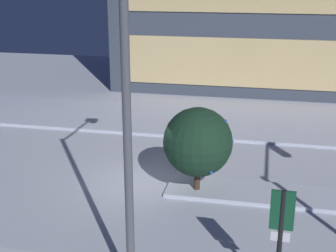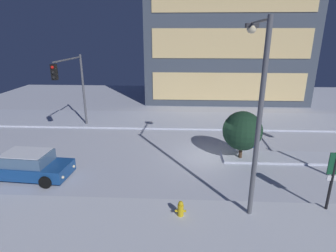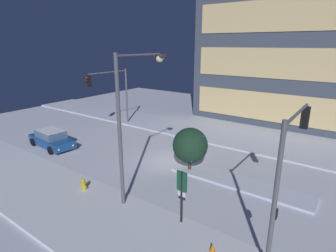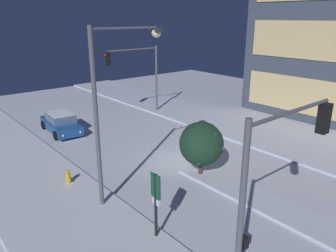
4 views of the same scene
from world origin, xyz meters
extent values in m
plane|color=silver|center=(0.00, 0.00, 0.00)|extent=(52.00, 52.00, 0.00)
cube|color=silver|center=(0.00, -7.79, 0.07)|extent=(52.00, 5.20, 0.14)
cube|color=silver|center=(0.00, 7.79, 0.07)|extent=(52.00, 5.20, 0.14)
cube|color=silver|center=(5.48, -0.08, 0.07)|extent=(9.00, 1.80, 0.14)
cube|color=#F2D18C|center=(3.32, 13.21, 2.22)|extent=(16.24, 0.10, 2.96)
cube|color=#F2D18C|center=(3.32, 13.21, 6.65)|extent=(16.24, 0.10, 2.96)
cube|color=#19478C|center=(-9.98, -3.21, 0.53)|extent=(4.71, 2.19, 0.66)
cube|color=slate|center=(-9.98, -3.21, 1.14)|extent=(2.59, 1.84, 0.60)
cube|color=white|center=(-9.98, -3.21, 1.47)|extent=(2.40, 1.72, 0.04)
sphere|color=#F9E5B2|center=(-7.63, -2.77, 0.50)|extent=(0.16, 0.16, 0.16)
sphere|color=#F9E5B2|center=(-7.72, -4.02, 0.50)|extent=(0.16, 0.16, 0.16)
cylinder|color=black|center=(-8.40, -2.41, 0.33)|extent=(0.67, 0.27, 0.66)
cylinder|color=black|center=(-8.54, -4.25, 0.33)|extent=(0.67, 0.27, 0.66)
cylinder|color=black|center=(-11.41, -2.18, 0.33)|extent=(0.67, 0.27, 0.66)
cylinder|color=#565960|center=(-9.86, 5.99, 3.00)|extent=(0.18, 0.18, 6.00)
cylinder|color=#565960|center=(-9.86, 3.54, 5.80)|extent=(0.12, 4.89, 0.12)
cube|color=black|center=(-9.86, 1.09, 5.20)|extent=(0.32, 0.36, 1.00)
sphere|color=red|center=(-9.86, 0.90, 5.52)|extent=(0.20, 0.20, 0.20)
sphere|color=black|center=(-9.86, 0.90, 5.20)|extent=(0.20, 0.20, 0.20)
sphere|color=black|center=(-9.86, 0.90, 4.88)|extent=(0.20, 0.20, 0.20)
cylinder|color=#565960|center=(1.31, -6.06, 4.06)|extent=(0.20, 0.20, 8.11)
cylinder|color=#565960|center=(1.39, -4.46, 7.96)|extent=(0.25, 3.20, 0.10)
cube|color=#333338|center=(1.47, -2.87, 7.86)|extent=(0.56, 0.36, 0.20)
sphere|color=#F9E5B2|center=(1.47, -2.87, 7.73)|extent=(0.44, 0.44, 0.44)
cylinder|color=gold|center=(-1.65, -6.38, 0.33)|extent=(0.26, 0.26, 0.66)
sphere|color=gold|center=(-1.65, -6.38, 0.73)|extent=(0.22, 0.22, 0.22)
cylinder|color=gold|center=(-1.83, -6.38, 0.36)|extent=(0.12, 0.10, 0.10)
cylinder|color=gold|center=(-1.47, -6.38, 0.36)|extent=(0.12, 0.10, 0.10)
cylinder|color=black|center=(4.78, -5.58, 1.41)|extent=(0.12, 0.12, 2.83)
cube|color=#144C2D|center=(4.78, -5.58, 2.34)|extent=(0.55, 0.07, 0.98)
cube|color=white|center=(4.78, -5.58, 1.67)|extent=(0.44, 0.06, 0.24)
cylinder|color=#473323|center=(2.06, -0.33, 0.44)|extent=(0.22, 0.22, 0.89)
sphere|color=#193823|center=(2.06, -0.33, 1.91)|extent=(2.41, 2.41, 2.41)
sphere|color=blue|center=(3.21, 0.06, 1.89)|extent=(0.10, 0.10, 0.10)
sphere|color=blue|center=(2.05, 0.73, 1.30)|extent=(0.10, 0.10, 0.10)
sphere|color=blue|center=(2.97, -0.24, 2.71)|extent=(0.10, 0.10, 0.10)
sphere|color=blue|center=(2.64, -1.07, 1.14)|extent=(0.10, 0.10, 0.10)
sphere|color=blue|center=(1.36, 0.67, 1.91)|extent=(0.10, 0.10, 0.10)
sphere|color=blue|center=(1.92, 0.87, 2.05)|extent=(0.10, 0.10, 0.10)
camera|label=1|loc=(4.25, -15.56, 7.50)|focal=50.90mm
camera|label=2|loc=(-1.69, -16.29, 7.42)|focal=29.33mm
camera|label=3|loc=(10.92, -15.27, 8.49)|focal=29.18mm
camera|label=4|loc=(13.57, -12.37, 8.42)|focal=35.29mm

